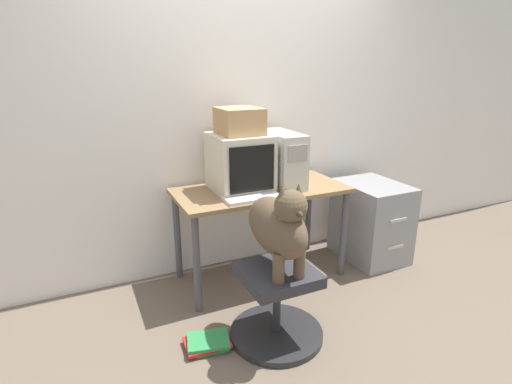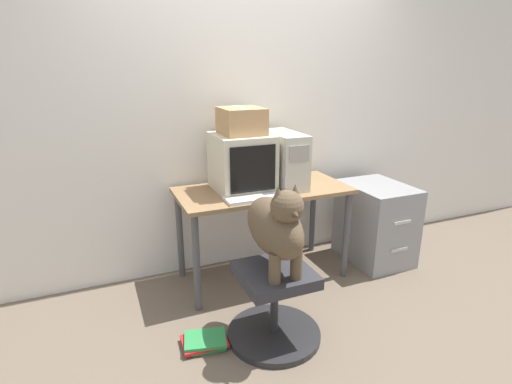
% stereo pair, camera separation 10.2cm
% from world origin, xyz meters
% --- Properties ---
extents(ground_plane, '(12.00, 12.00, 0.00)m').
position_xyz_m(ground_plane, '(0.00, 0.00, 0.00)').
color(ground_plane, '#6B5B4C').
extents(wall_back, '(8.00, 0.05, 2.60)m').
position_xyz_m(wall_back, '(0.00, 0.68, 1.30)').
color(wall_back, silver).
rests_on(wall_back, ground_plane).
extents(desk, '(1.31, 0.62, 0.74)m').
position_xyz_m(desk, '(0.00, 0.31, 0.64)').
color(desk, olive).
rests_on(desk, ground_plane).
extents(crt_monitor, '(0.41, 0.44, 0.42)m').
position_xyz_m(crt_monitor, '(-0.15, 0.35, 0.95)').
color(crt_monitor, beige).
rests_on(crt_monitor, desk).
extents(pc_tower, '(0.21, 0.49, 0.41)m').
position_xyz_m(pc_tower, '(0.18, 0.33, 0.95)').
color(pc_tower, beige).
rests_on(pc_tower, desk).
extents(keyboard, '(0.40, 0.18, 0.03)m').
position_xyz_m(keyboard, '(-0.17, 0.10, 0.76)').
color(keyboard, silver).
rests_on(keyboard, desk).
extents(computer_mouse, '(0.07, 0.04, 0.04)m').
position_xyz_m(computer_mouse, '(0.09, 0.08, 0.76)').
color(computer_mouse, '#333333').
rests_on(computer_mouse, desk).
extents(office_chair, '(0.59, 0.59, 0.47)m').
position_xyz_m(office_chair, '(-0.24, -0.42, 0.22)').
color(office_chair, '#262628').
rests_on(office_chair, ground_plane).
extents(dog, '(0.25, 0.57, 0.56)m').
position_xyz_m(dog, '(-0.24, -0.43, 0.76)').
color(dog, brown).
rests_on(dog, office_chair).
extents(filing_cabinet, '(0.47, 0.62, 0.68)m').
position_xyz_m(filing_cabinet, '(1.02, 0.21, 0.34)').
color(filing_cabinet, gray).
rests_on(filing_cabinet, ground_plane).
extents(cardboard_box, '(0.29, 0.32, 0.19)m').
position_xyz_m(cardboard_box, '(-0.15, 0.35, 1.26)').
color(cardboard_box, tan).
rests_on(cardboard_box, crt_monitor).
extents(book_stack_floor, '(0.29, 0.24, 0.06)m').
position_xyz_m(book_stack_floor, '(-0.66, -0.34, 0.03)').
color(book_stack_floor, '#2D8C47').
rests_on(book_stack_floor, ground_plane).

